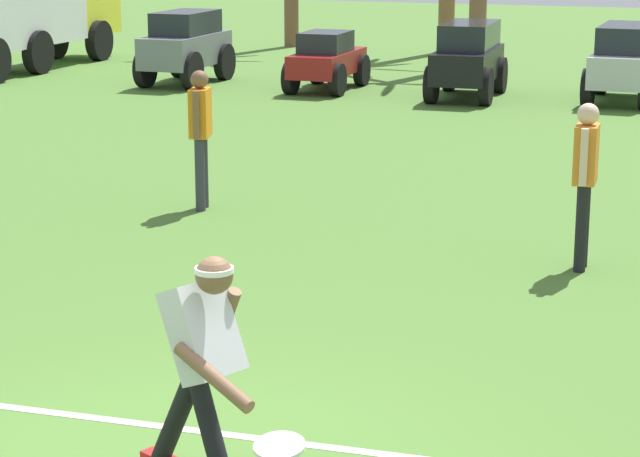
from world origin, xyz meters
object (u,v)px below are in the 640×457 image
object	(u,v)px
parked_car_slot_a	(186,45)
parked_car_slot_d	(624,60)
frisbee_in_flight	(279,446)
teammate_deep	(201,126)
parked_car_slot_b	(327,60)
box_truck	(27,11)
teammate_midfield	(585,170)
frisbee_thrower	(203,360)
parked_car_slot_c	(468,58)

from	to	relation	value
parked_car_slot_a	parked_car_slot_d	bearing A→B (deg)	2.45
frisbee_in_flight	teammate_deep	distance (m)	7.85
frisbee_in_flight	parked_car_slot_b	distance (m)	17.56
teammate_deep	parked_car_slot_a	distance (m)	10.82
box_truck	teammate_midfield	bearing A→B (deg)	-41.66
frisbee_thrower	parked_car_slot_b	size ratio (longest dim) A/B	0.64
parked_car_slot_b	box_truck	bearing A→B (deg)	172.44
teammate_deep	box_truck	world-z (taller)	box_truck
teammate_midfield	box_truck	size ratio (longest dim) A/B	0.26
parked_car_slot_b	parked_car_slot_d	bearing A→B (deg)	3.67
frisbee_thrower	parked_car_slot_a	distance (m)	17.92
frisbee_thrower	parked_car_slot_d	distance (m)	16.55
teammate_midfield	parked_car_slot_c	size ratio (longest dim) A/B	0.64
frisbee_in_flight	parked_car_slot_b	world-z (taller)	parked_car_slot_b
parked_car_slot_a	parked_car_slot_b	xyz separation A→B (m)	(2.91, 0.01, -0.18)
frisbee_thrower	parked_car_slot_d	world-z (taller)	frisbee_thrower
parked_car_slot_c	parked_car_slot_d	xyz separation A→B (m)	(2.70, 0.46, 0.00)
frisbee_in_flight	parked_car_slot_c	xyz separation A→B (m)	(-2.71, 16.59, 0.14)
frisbee_thrower	box_truck	size ratio (longest dim) A/B	0.24
teammate_midfield	frisbee_in_flight	bearing A→B (deg)	-97.33
teammate_deep	parked_car_slot_b	bearing A→B (deg)	100.68
frisbee_in_flight	parked_car_slot_d	distance (m)	17.04
parked_car_slot_c	parked_car_slot_a	bearing A→B (deg)	178.96
frisbee_thrower	frisbee_in_flight	xyz separation A→B (m)	(0.65, -0.50, -0.22)
teammate_deep	parked_car_slot_c	distance (m)	9.66
frisbee_thrower	teammate_deep	bearing A→B (deg)	114.50
frisbee_thrower	teammate_deep	distance (m)	7.11
parked_car_slot_d	teammate_midfield	bearing A→B (deg)	-86.06
parked_car_slot_b	parked_car_slot_c	bearing A→B (deg)	-2.31
frisbee_thrower	box_truck	bearing A→B (deg)	124.56
frisbee_thrower	parked_car_slot_c	world-z (taller)	frisbee_thrower
teammate_deep	parked_car_slot_c	size ratio (longest dim) A/B	0.64
teammate_deep	parked_car_slot_c	xyz separation A→B (m)	(0.88, 9.62, -0.22)
parked_car_slot_b	box_truck	size ratio (longest dim) A/B	0.37
teammate_midfield	parked_car_slot_a	size ratio (longest dim) A/B	0.66
teammate_midfield	teammate_deep	size ratio (longest dim) A/B	1.00
frisbee_in_flight	box_truck	xyz separation A→B (m)	(-12.45, 17.63, 0.65)
teammate_deep	parked_car_slot_b	size ratio (longest dim) A/B	0.71
frisbee_in_flight	parked_car_slot_d	xyz separation A→B (m)	(-0.01, 17.04, 0.14)
teammate_midfield	parked_car_slot_c	bearing A→B (deg)	107.95
parked_car_slot_d	box_truck	bearing A→B (deg)	177.32
parked_car_slot_c	box_truck	xyz separation A→B (m)	(-9.73, 1.04, 0.51)
parked_car_slot_a	frisbee_thrower	bearing A→B (deg)	-64.60
frisbee_thrower	teammate_midfield	world-z (taller)	teammate_midfield
box_truck	parked_car_slot_b	bearing A→B (deg)	-7.56
frisbee_in_flight	parked_car_slot_c	distance (m)	16.81
parked_car_slot_d	box_truck	distance (m)	12.46
parked_car_slot_c	frisbee_in_flight	bearing A→B (deg)	-80.71
frisbee_thrower	parked_car_slot_c	xyz separation A→B (m)	(-2.06, 16.08, -0.08)
parked_car_slot_d	frisbee_thrower	bearing A→B (deg)	-92.20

